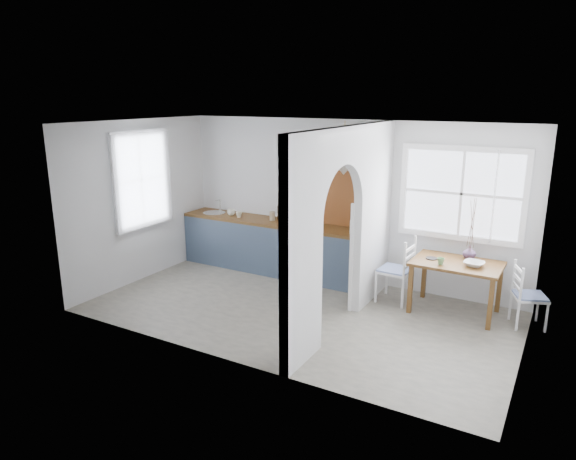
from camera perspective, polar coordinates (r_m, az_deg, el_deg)
The scene contains 26 objects.
floor at distance 7.34m, azimuth 1.07°, elevation -9.03°, with size 5.80×3.20×0.01m, color gray.
ceiling at distance 6.72m, azimuth 1.17°, elevation 11.69°, with size 5.80×3.20×0.01m, color silver.
walls at distance 6.92m, azimuth 1.12°, elevation 0.87°, with size 5.81×3.21×2.60m.
partition at distance 6.64m, azimuth 6.68°, elevation 1.52°, with size 0.12×3.20×2.60m.
kitchen_window at distance 8.57m, azimuth -16.07°, elevation 5.39°, with size 0.10×1.16×1.50m, color white, non-canonical shape.
nook_window at distance 7.72m, azimuth 18.72°, elevation 3.82°, with size 1.76×0.10×1.30m, color white, non-canonical shape.
counter at distance 8.79m, azimuth -1.25°, elevation -1.79°, with size 3.50×0.60×0.90m.
sink at distance 9.37m, azimuth -8.20°, elevation 1.85°, with size 0.40×0.40×0.02m, color silver.
backsplash at distance 8.37m, azimuth 5.04°, elevation 3.62°, with size 1.65×0.03×0.90m, color brown.
shelf at distance 8.20m, azimuth 4.89°, elevation 7.96°, with size 1.75×0.20×0.21m.
pendant_lamp at distance 7.76m, azimuth 6.21°, elevation 6.67°, with size 0.26×0.26×0.16m, color white.
utensil_rail at distance 7.44m, azimuth 8.60°, elevation 2.87°, with size 0.02×0.02×0.50m, color silver.
dining_table at distance 7.55m, azimuth 18.06°, elevation -6.09°, with size 1.18×0.79×0.74m, color brown, non-canonical shape.
chair_left at distance 7.69m, azimuth 11.83°, elevation -4.30°, with size 0.45×0.45×0.98m, color white, non-canonical shape.
chair_right at distance 7.45m, azimuth 25.29°, elevation -6.60°, with size 0.39×0.39×0.86m, color white, non-canonical shape.
kettle at distance 7.90m, azimuth 7.45°, elevation 0.45°, with size 0.21×0.17×0.25m, color white, non-canonical shape.
mug_a at distance 8.95m, azimuth -5.47°, elevation 1.70°, with size 0.11×0.11×0.10m, color #E9E8CB.
mug_b at distance 9.13m, azimuth -6.34°, elevation 1.98°, with size 0.14×0.14×0.11m, color white.
knife_block at distance 8.78m, azimuth -0.76°, elevation 1.99°, with size 0.11×0.15×0.24m, color black.
jar at distance 8.69m, azimuth -1.76°, elevation 1.56°, with size 0.09×0.09×0.15m, color tan.
towel_magenta at distance 7.86m, azimuth 8.32°, elevation -5.39°, with size 0.02×0.03×0.60m, color #A81745.
towel_orange at distance 7.80m, azimuth 8.12°, elevation -5.73°, with size 0.02×0.03×0.53m, color orange.
bowl at distance 7.33m, azimuth 19.98°, elevation -3.55°, with size 0.26×0.26×0.06m, color white.
table_cup at distance 7.25m, azimuth 16.61°, elevation -3.35°, with size 0.10×0.10×0.09m, color #6BA464.
plate at distance 7.48m, azimuth 15.66°, elevation -3.05°, with size 0.16×0.16×0.01m, color black.
vase at distance 7.62m, azimuth 19.51°, elevation -2.34°, with size 0.18×0.18×0.19m, color #493351.
Camera 1 is at (3.20, -5.90, 2.96)m, focal length 32.00 mm.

